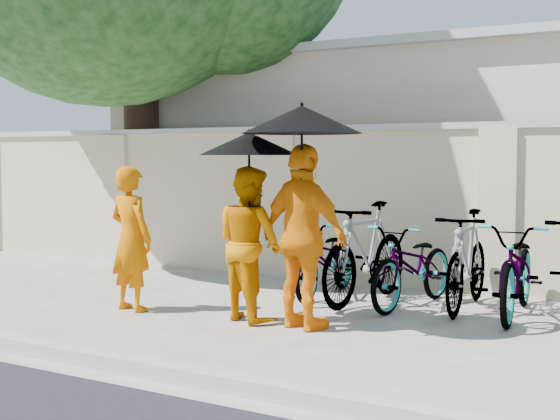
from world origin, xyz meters
The scene contains 13 objects.
ground centered at (0.00, 0.00, 0.00)m, with size 80.00×80.00×0.00m, color #B2AEA7.
kerb centered at (0.00, -1.70, 0.06)m, with size 40.00×0.16×0.12m, color #A2A2A2.
compound_wall centered at (1.00, 3.20, 1.00)m, with size 20.00×0.30×2.00m, color #C7BD8F.
monk_left centered at (-1.17, 0.17, 0.78)m, with size 0.57×0.37×1.57m, color #CD6100.
monk_center centered at (0.19, 0.42, 0.79)m, with size 0.76×0.60×1.57m, color #CF7300.
parasol_center centered at (0.24, 0.34, 1.80)m, with size 1.01×1.01×1.02m.
monk_right centered at (0.88, 0.33, 0.90)m, with size 1.05×0.44×1.79m, color orange.
parasol_right centered at (0.90, 0.25, 2.02)m, with size 1.15×1.15×1.13m.
bike_0 centered at (0.26, 2.02, 0.46)m, with size 0.61×1.74×0.91m, color #9B9B9B.
bike_1 centered at (0.82, 1.89, 0.57)m, with size 0.54×1.91×1.15m, color #9B9B9B.
bike_2 centered at (1.39, 1.92, 0.46)m, with size 0.62×1.77×0.93m, color #9B9B9B.
bike_3 centered at (1.95, 2.03, 0.54)m, with size 0.51×1.81×1.09m, color #9B9B9B.
bike_4 centered at (2.52, 1.96, 0.50)m, with size 0.66×1.91×1.00m, color #9B9B9B.
Camera 1 is at (4.48, -6.19, 1.68)m, focal length 50.00 mm.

